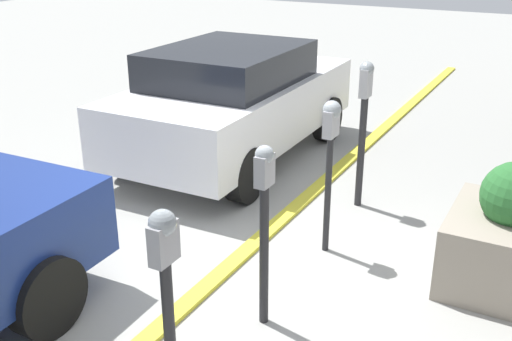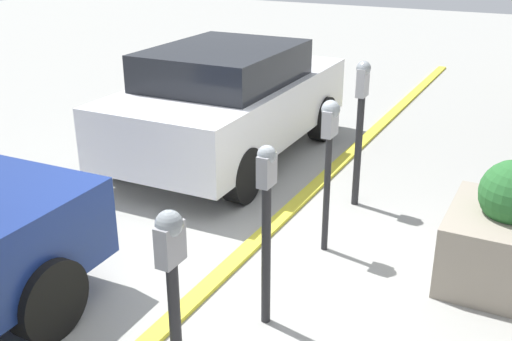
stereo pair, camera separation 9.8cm
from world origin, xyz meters
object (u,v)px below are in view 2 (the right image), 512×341
object	(u,v)px
parking_meter_middle	(329,142)
parked_car_middle	(230,100)
parking_meter_second	(266,210)
parking_meter_fourth	(361,113)
parking_meter_nearest	(173,284)
planter_box	(507,237)

from	to	relation	value
parking_meter_middle	parked_car_middle	world-z (taller)	parked_car_middle
parking_meter_second	parked_car_middle	size ratio (longest dim) A/B	0.37
parking_meter_fourth	parking_meter_nearest	bearing A→B (deg)	-178.65
parking_meter_middle	parked_car_middle	xyz separation A→B (m)	(1.78, 2.05, -0.30)
parking_meter_nearest	parked_car_middle	size ratio (longest dim) A/B	0.37
planter_box	parked_car_middle	distance (m)	3.97
parked_car_middle	parking_meter_middle	bearing A→B (deg)	-131.96
parking_meter_nearest	parked_car_middle	bearing A→B (deg)	25.87
parking_meter_second	parking_meter_middle	size ratio (longest dim) A/B	0.99
parking_meter_nearest	parking_meter_middle	size ratio (longest dim) A/B	0.99
parking_meter_nearest	planter_box	world-z (taller)	parking_meter_nearest
parked_car_middle	parking_meter_fourth	bearing A→B (deg)	-109.40
parking_meter_nearest	parking_meter_fourth	xyz separation A→B (m)	(3.59, 0.08, 0.05)
parking_meter_middle	parking_meter_second	bearing A→B (deg)	-179.58
parking_meter_second	parking_meter_fourth	distance (m)	2.41
planter_box	parked_car_middle	xyz separation A→B (m)	(1.58, 3.62, 0.37)
parking_meter_fourth	parking_meter_middle	bearing A→B (deg)	-176.35
parking_meter_nearest	parking_meter_fourth	distance (m)	3.60
parking_meter_second	parking_meter_fourth	size ratio (longest dim) A/B	0.91
parking_meter_middle	planter_box	distance (m)	1.72
parking_meter_nearest	parking_meter_second	world-z (taller)	parking_meter_nearest
parking_meter_second	planter_box	bearing A→B (deg)	-46.53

